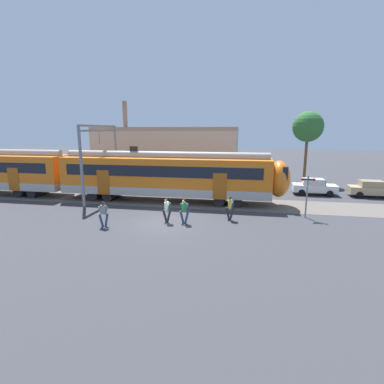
# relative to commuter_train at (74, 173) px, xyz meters

# --- Properties ---
(ground_plane) EXTENTS (160.00, 160.00, 0.00)m
(ground_plane) POSITION_rel_commuter_train_xyz_m (10.33, -6.05, -2.25)
(ground_plane) COLOR #38383D
(track_bed) EXTENTS (80.00, 4.40, 0.01)m
(track_bed) POSITION_rel_commuter_train_xyz_m (-2.48, 0.00, -2.25)
(track_bed) COLOR #605951
(track_bed) RESTS_ON ground
(commuter_train) EXTENTS (38.05, 3.07, 4.73)m
(commuter_train) POSITION_rel_commuter_train_xyz_m (0.00, 0.00, 0.00)
(commuter_train) COLOR #B2ADA8
(commuter_train) RESTS_ON ground
(pedestrian_grey) EXTENTS (0.64, 0.58, 1.67)m
(pedestrian_grey) POSITION_rel_commuter_train_xyz_m (6.61, -7.62, -1.29)
(pedestrian_grey) COLOR navy
(pedestrian_grey) RESTS_ON ground
(pedestrian_white) EXTENTS (0.67, 0.54, 1.67)m
(pedestrian_white) POSITION_rel_commuter_train_xyz_m (10.37, -6.00, -1.26)
(pedestrian_white) COLOR #28282D
(pedestrian_white) RESTS_ON ground
(pedestrian_green) EXTENTS (0.71, 0.51, 1.67)m
(pedestrian_green) POSITION_rel_commuter_train_xyz_m (11.56, -5.98, -1.26)
(pedestrian_green) COLOR navy
(pedestrian_green) RESTS_ON ground
(pedestrian_yellow) EXTENTS (0.64, 0.53, 1.67)m
(pedestrian_yellow) POSITION_rel_commuter_train_xyz_m (14.49, -4.61, -1.26)
(pedestrian_yellow) COLOR #28282D
(pedestrian_yellow) RESTS_ON ground
(parked_car_white) EXTENTS (4.03, 1.82, 1.54)m
(parked_car_white) POSITION_rel_commuter_train_xyz_m (21.92, 5.20, -1.47)
(parked_car_white) COLOR silver
(parked_car_white) RESTS_ON ground
(parked_car_tan) EXTENTS (4.07, 1.90, 1.54)m
(parked_car_tan) POSITION_rel_commuter_train_xyz_m (26.95, 5.02, -1.47)
(parked_car_tan) COLOR tan
(parked_car_tan) RESTS_ON ground
(catenary_gantry) EXTENTS (0.24, 6.64, 6.53)m
(catenary_gantry) POSITION_rel_commuter_train_xyz_m (2.66, 0.00, 2.06)
(catenary_gantry) COLOR gray
(catenary_gantry) RESTS_ON ground
(crossing_signal) EXTENTS (0.96, 0.22, 3.00)m
(crossing_signal) POSITION_rel_commuter_train_xyz_m (19.73, -3.05, -0.24)
(crossing_signal) COLOR gray
(crossing_signal) RESTS_ON ground
(background_building) EXTENTS (15.41, 5.00, 9.20)m
(background_building) POSITION_rel_commuter_train_xyz_m (6.68, 7.34, 0.95)
(background_building) COLOR #B2A899
(background_building) RESTS_ON ground
(street_tree_right) EXTENTS (3.42, 3.42, 8.18)m
(street_tree_right) POSITION_rel_commuter_train_xyz_m (22.10, 11.74, 4.16)
(street_tree_right) COLOR brown
(street_tree_right) RESTS_ON ground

